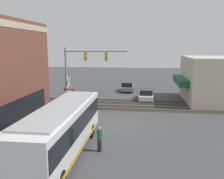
{
  "coord_description": "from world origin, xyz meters",
  "views": [
    {
      "loc": [
        -21.34,
        -2.22,
        6.88
      ],
      "look_at": [
        4.18,
        1.01,
        2.42
      ],
      "focal_mm": 40.0,
      "sensor_mm": 36.0,
      "label": 1
    }
  ],
  "objects_px": {
    "crossing_signal": "(69,89)",
    "pedestrian_near_bus": "(99,139)",
    "city_bus": "(62,128)",
    "parked_car_grey": "(127,87)",
    "parked_car_white": "(146,95)"
  },
  "relations": [
    {
      "from": "parked_car_white",
      "to": "crossing_signal",
      "type": "bearing_deg",
      "value": 127.42
    },
    {
      "from": "parked_car_grey",
      "to": "parked_car_white",
      "type": "bearing_deg",
      "value": -155.5
    },
    {
      "from": "city_bus",
      "to": "parked_car_white",
      "type": "height_order",
      "value": "city_bus"
    },
    {
      "from": "parked_car_white",
      "to": "pedestrian_near_bus",
      "type": "xyz_separation_m",
      "value": [
        -16.67,
        3.16,
        0.19
      ]
    },
    {
      "from": "city_bus",
      "to": "parked_car_grey",
      "type": "distance_m",
      "value": 23.85
    },
    {
      "from": "crossing_signal",
      "to": "pedestrian_near_bus",
      "type": "distance_m",
      "value": 11.62
    },
    {
      "from": "city_bus",
      "to": "parked_car_grey",
      "type": "height_order",
      "value": "city_bus"
    },
    {
      "from": "parked_car_white",
      "to": "parked_car_grey",
      "type": "bearing_deg",
      "value": 24.5
    },
    {
      "from": "parked_car_grey",
      "to": "city_bus",
      "type": "bearing_deg",
      "value": 173.74
    },
    {
      "from": "city_bus",
      "to": "parked_car_white",
      "type": "xyz_separation_m",
      "value": [
        17.54,
        -5.4,
        -1.11
      ]
    },
    {
      "from": "crossing_signal",
      "to": "parked_car_white",
      "type": "relative_size",
      "value": 0.83
    },
    {
      "from": "parked_car_grey",
      "to": "pedestrian_near_bus",
      "type": "relative_size",
      "value": 2.61
    },
    {
      "from": "city_bus",
      "to": "pedestrian_near_bus",
      "type": "xyz_separation_m",
      "value": [
        0.87,
        -2.24,
        -0.92
      ]
    },
    {
      "from": "city_bus",
      "to": "crossing_signal",
      "type": "bearing_deg",
      "value": 14.49
    },
    {
      "from": "pedestrian_near_bus",
      "to": "city_bus",
      "type": "bearing_deg",
      "value": 111.2
    }
  ]
}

